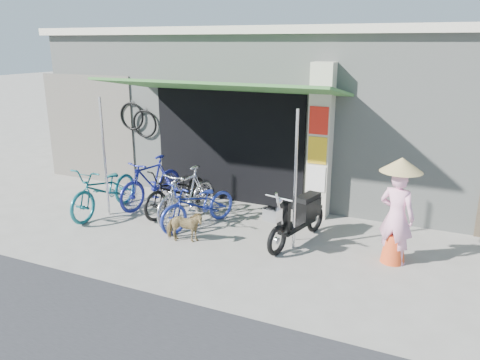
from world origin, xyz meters
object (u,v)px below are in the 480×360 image
at_px(bike_navy, 199,204).
at_px(nun, 397,212).
at_px(bike_black, 177,190).
at_px(moped, 299,217).
at_px(street_dog, 184,227).
at_px(bike_silver, 187,195).
at_px(bike_teal, 105,189).
at_px(bike_blue, 151,182).

relative_size(bike_navy, nun, 1.00).
distance_m(bike_black, moped, 2.72).
xyz_separation_m(street_dog, moped, (1.80, 0.82, 0.17)).
bearing_deg(moped, bike_silver, -168.87).
relative_size(bike_black, bike_silver, 1.03).
bearing_deg(bike_teal, bike_black, 25.97).
xyz_separation_m(bike_black, moped, (2.70, -0.39, -0.02)).
relative_size(bike_silver, nun, 1.02).
bearing_deg(bike_silver, bike_teal, -159.97).
xyz_separation_m(bike_black, bike_silver, (0.41, -0.29, 0.05)).
height_order(bike_teal, street_dog, bike_teal).
bearing_deg(nun, bike_navy, 17.11).
bearing_deg(moped, bike_teal, -162.69).
bearing_deg(bike_blue, nun, 3.92).
bearing_deg(moped, nun, 9.38).
bearing_deg(bike_silver, bike_blue, 167.78).
distance_m(street_dog, moped, 1.98).
distance_m(bike_silver, nun, 3.91).
distance_m(bike_silver, bike_navy, 0.44).
xyz_separation_m(bike_black, street_dog, (0.90, -1.21, -0.18)).
relative_size(bike_teal, bike_silver, 1.12).
relative_size(bike_black, nun, 1.05).
bearing_deg(bike_silver, nun, 4.93).
bearing_deg(street_dog, bike_navy, -8.99).
bearing_deg(bike_navy, nun, 22.10).
bearing_deg(bike_navy, bike_black, 170.08).
xyz_separation_m(bike_blue, moped, (3.40, -0.52, -0.07)).
height_order(bike_silver, nun, nun).
bearing_deg(nun, bike_silver, 14.06).
bearing_deg(bike_black, nun, 3.58).
bearing_deg(bike_blue, bike_navy, -11.55).
distance_m(bike_teal, bike_blue, 0.96).
distance_m(bike_teal, moped, 3.99).
bearing_deg(bike_teal, street_dog, -15.19).
bearing_deg(nun, bike_black, 10.59).
relative_size(street_dog, nun, 0.40).
bearing_deg(street_dog, moped, -83.43).
bearing_deg(bike_navy, street_dog, -58.64).
xyz_separation_m(bike_silver, street_dog, (0.49, -0.93, -0.24)).
bearing_deg(moped, street_dog, -141.72).
height_order(bike_blue, bike_silver, bike_blue).
bearing_deg(bike_teal, bike_navy, 3.51).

